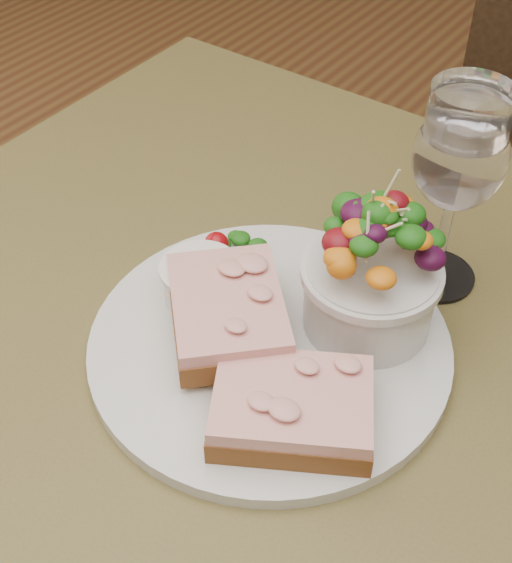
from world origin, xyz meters
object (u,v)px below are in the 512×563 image
Objects in this scene: salad_bowl at (372,269)px; wine_glass at (459,163)px; sandwich_back at (228,312)px; dinner_plate at (270,344)px; sandwich_front at (292,408)px; cafe_table at (258,423)px; ramekin at (200,280)px.

wine_glass reaches higher than salad_bowl.
sandwich_back is at bearing -138.43° from salad_bowl.
dinner_plate is 0.09m from sandwich_front.
cafe_table is at bearing -132.75° from salad_bowl.
salad_bowl is (0.05, 0.06, 0.07)m from dinner_plate.
wine_glass reaches higher than cafe_table.
cafe_table is 12.83× the size of ramekin.
salad_bowl reaches higher than sandwich_back.
sandwich_front is (0.07, -0.05, 0.13)m from cafe_table.
sandwich_back reaches higher than cafe_table.
wine_glass is (0.07, 0.16, 0.12)m from dinner_plate.
ramekin is at bearing 125.21° from sandwich_front.
dinner_plate is 1.67× the size of wine_glass.
cafe_table is 0.11m from dinner_plate.
ramekin reaches higher than dinner_plate.
salad_bowl is at bearing 23.42° from ramekin.
dinner_plate is 0.10m from salad_bowl.
cafe_table is 5.64× the size of sandwich_front.
cafe_table is 0.14m from sandwich_back.
ramekin is (-0.08, 0.01, 0.03)m from dinner_plate.
wine_glass reaches higher than dinner_plate.
cafe_table is 0.15m from ramekin.
ramekin reaches higher than cafe_table.
sandwich_back is (-0.02, -0.01, 0.14)m from cafe_table.
salad_bowl is at bearing 86.90° from sandwich_back.
dinner_plate is at bearing -4.87° from ramekin.
dinner_plate is at bearing -114.31° from wine_glass.
salad_bowl is 0.73× the size of wine_glass.
ramekin is at bearing -156.58° from salad_bowl.
cafe_table is at bearing 65.90° from sandwich_back.
ramekin is at bearing 170.82° from cafe_table.
ramekin is 0.49× the size of salad_bowl.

